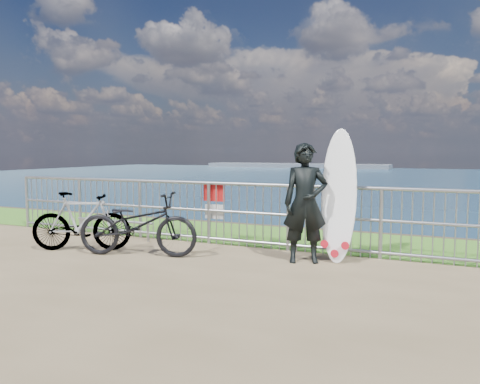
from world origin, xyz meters
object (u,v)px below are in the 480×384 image
at_px(bicycle_near, 138,224).
at_px(bicycle_far, 81,221).
at_px(surfboard, 339,200).
at_px(surfer, 305,203).

relative_size(bicycle_near, bicycle_far, 1.18).
height_order(surfboard, bicycle_near, surfboard).
distance_m(bicycle_near, bicycle_far, 1.11).
relative_size(surfboard, bicycle_far, 1.23).
bearing_deg(surfer, bicycle_near, 172.89).
height_order(surfer, bicycle_near, surfer).
bearing_deg(surfboard, bicycle_far, -166.19).
bearing_deg(bicycle_far, bicycle_near, -113.06).
distance_m(surfer, surfboard, 0.52).
distance_m(surfboard, bicycle_near, 3.18).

